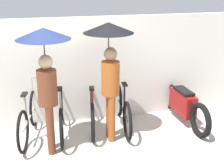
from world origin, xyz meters
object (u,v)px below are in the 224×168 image
Objects in this scene: pedestrian_leading at (45,61)px; motorcycle at (183,104)px; parked_bicycle_2 at (92,110)px; parked_bicycle_0 at (29,118)px; parked_bicycle_1 at (62,114)px; parked_bicycle_3 at (123,108)px; pedestrian_center at (109,54)px.

motorcycle is (2.71, 0.47, -1.21)m from pedestrian_leading.
parked_bicycle_2 reaches higher than motorcycle.
parked_bicycle_1 is (0.60, 0.01, -0.01)m from parked_bicycle_0.
pedestrian_leading is at bearing -134.57° from parked_bicycle_0.
parked_bicycle_0 is at bearing 96.26° from parked_bicycle_3.
pedestrian_center is at bearing -107.16° from parked_bicycle_1.
parked_bicycle_0 reaches higher than parked_bicycle_1.
parked_bicycle_2 is 0.83× the size of motorcycle.
pedestrian_center reaches higher than parked_bicycle_0.
pedestrian_leading is 3.00m from motorcycle.
pedestrian_center is at bearing -92.31° from parked_bicycle_0.
parked_bicycle_2 is 0.80× the size of pedestrian_leading.
parked_bicycle_0 is 3.07m from motorcycle.
parked_bicycle_3 is at bearing -84.61° from parked_bicycle_1.
parked_bicycle_0 is at bearing 96.38° from parked_bicycle_1.
pedestrian_leading is 1.11m from pedestrian_center.
pedestrian_leading is at bearing 97.32° from motorcycle.
motorcycle is at bearing -85.18° from parked_bicycle_2.
pedestrian_center reaches higher than motorcycle.
parked_bicycle_3 is at bearing 45.03° from pedestrian_center.
parked_bicycle_2 is at bearing 35.53° from pedestrian_leading.
pedestrian_leading reaches higher than parked_bicycle_2.
parked_bicycle_1 is 1.07× the size of parked_bicycle_2.
parked_bicycle_3 is 0.84× the size of pedestrian_center.
parked_bicycle_2 is (1.20, 0.09, -0.01)m from parked_bicycle_0.
parked_bicycle_0 is 1.03× the size of parked_bicycle_2.
parked_bicycle_0 is 0.60m from parked_bicycle_1.
motorcycle is (3.07, -0.05, -0.00)m from parked_bicycle_0.
parked_bicycle_2 reaches higher than parked_bicycle_0.
motorcycle is at bearing 9.65° from pedestrian_center.
pedestrian_leading is at bearing 134.84° from parked_bicycle_2.
parked_bicycle_1 is at bearing -78.01° from parked_bicycle_0.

